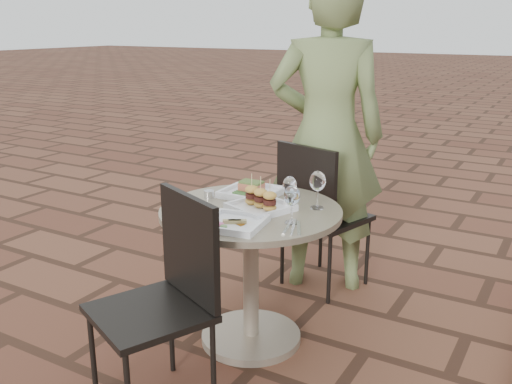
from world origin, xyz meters
The scene contains 13 objects.
ground centered at (0.00, 0.00, 0.00)m, with size 60.00×60.00×0.00m, color brown.
cafe_table centered at (0.27, -0.19, 0.48)m, with size 0.90×0.90×0.73m.
chair_far centered at (0.30, 0.54, 0.55)m, with size 0.54×0.54×0.93m.
chair_near centered at (0.22, -0.78, 0.55)m, with size 0.58×0.58×0.93m.
diner centered at (0.30, 0.65, 0.96)m, with size 0.70×0.46×1.91m, color #62713E.
plate_salmon centered at (0.16, 0.01, 0.75)m, with size 0.28×0.28×0.08m.
plate_sliders centered at (0.32, -0.18, 0.77)m, with size 0.34×0.34×0.17m.
plate_tuna centered at (0.33, -0.44, 0.75)m, with size 0.29×0.29×0.03m.
wine_glass_right centered at (0.54, -0.27, 0.86)m, with size 0.08×0.08×0.18m.
wine_glass_mid centered at (0.43, -0.08, 0.84)m, with size 0.07×0.07×0.16m.
wine_glass_far centered at (0.55, -0.01, 0.86)m, with size 0.08×0.08×0.19m.
steel_ramekin centered at (-0.01, -0.14, 0.75)m, with size 0.05×0.05×0.04m, color silver.
cutlery_set centered at (0.57, -0.32, 0.73)m, with size 0.10×0.21×0.00m, color silver, non-canonical shape.
Camera 1 is at (1.63, -2.48, 1.61)m, focal length 40.00 mm.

